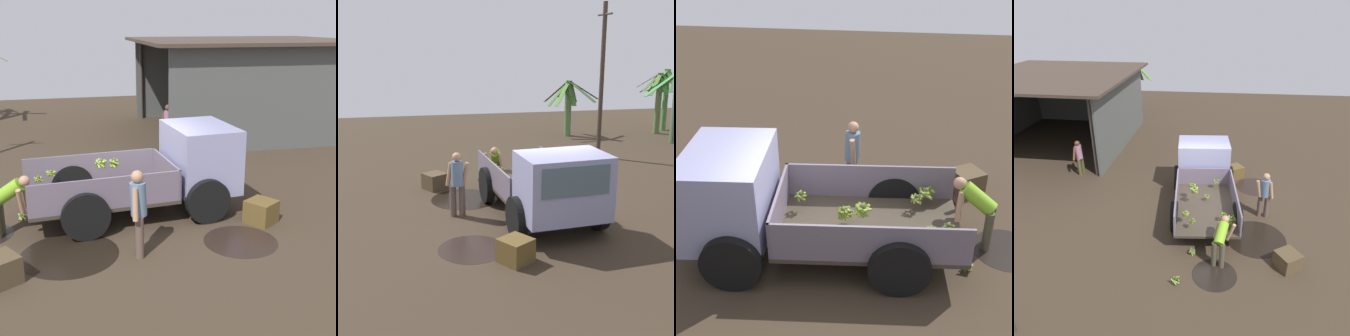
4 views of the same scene
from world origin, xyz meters
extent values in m
plane|color=#3B2E21|center=(0.00, 0.00, 0.00)|extent=(36.00, 36.00, 0.00)
cylinder|color=black|center=(-1.66, -1.87, 0.00)|extent=(1.89, 1.89, 0.01)
cylinder|color=black|center=(1.72, -2.12, 0.00)|extent=(1.50, 1.50, 0.01)
cube|color=#3C3328|center=(-0.90, -0.22, 0.54)|extent=(3.33, 2.24, 0.08)
cube|color=slate|center=(-0.98, 0.74, 0.91)|extent=(3.17, 0.32, 0.67)
cube|color=slate|center=(-0.82, -1.18, 0.91)|extent=(3.17, 0.32, 0.67)
cube|color=slate|center=(0.65, -0.09, 0.91)|extent=(0.22, 1.97, 0.67)
cube|color=#8E90B9|center=(1.49, -0.02, 1.24)|extent=(1.54, 2.05, 1.47)
cube|color=#4C606B|center=(2.18, 0.04, 1.53)|extent=(0.16, 1.55, 0.65)
cylinder|color=black|center=(1.19, 0.98, 0.50)|extent=(1.01, 0.30, 1.00)
cylinder|color=black|center=(1.37, -1.05, 0.50)|extent=(1.01, 0.30, 1.00)
cylinder|color=black|center=(-1.46, 0.76, 0.50)|extent=(1.01, 0.30, 1.00)
cylinder|color=black|center=(-1.29, -1.28, 0.50)|extent=(1.01, 0.30, 1.00)
sphere|color=brown|center=(-1.89, -1.04, 0.89)|extent=(0.08, 0.08, 0.08)
cylinder|color=olive|center=(-1.86, -1.13, 0.84)|extent=(0.23, 0.11, 0.13)
cylinder|color=olive|center=(-1.83, -1.06, 0.80)|extent=(0.10, 0.19, 0.21)
cylinder|color=olive|center=(-1.80, -1.02, 0.84)|extent=(0.11, 0.23, 0.14)
cylinder|color=olive|center=(-1.87, -0.95, 0.83)|extent=(0.23, 0.10, 0.14)
cylinder|color=#82AE3C|center=(-1.92, -0.98, 0.80)|extent=(0.20, 0.12, 0.20)
cylinder|color=#84AB2C|center=(-1.95, -1.01, 0.80)|extent=(0.13, 0.18, 0.21)
cylinder|color=#597D24|center=(-1.98, -1.09, 0.84)|extent=(0.15, 0.23, 0.13)
cylinder|color=#6D9D23|center=(-1.93, -1.10, 0.80)|extent=(0.19, 0.14, 0.20)
sphere|color=brown|center=(-1.93, 0.34, 1.01)|extent=(0.07, 0.07, 0.07)
cylinder|color=olive|center=(-1.97, 0.29, 0.97)|extent=(0.16, 0.13, 0.09)
cylinder|color=#86B029|center=(-1.93, 0.29, 0.95)|extent=(0.16, 0.06, 0.13)
cylinder|color=olive|center=(-1.89, 0.29, 0.97)|extent=(0.16, 0.13, 0.10)
cylinder|color=#88B025|center=(-1.87, 0.34, 0.96)|extent=(0.04, 0.16, 0.12)
cylinder|color=#83AE3B|center=(-1.88, 0.38, 0.96)|extent=(0.14, 0.15, 0.12)
cylinder|color=#5D771B|center=(-1.93, 0.39, 0.94)|extent=(0.14, 0.06, 0.15)
cylinder|color=olive|center=(-1.98, 0.39, 0.96)|extent=(0.14, 0.14, 0.13)
cylinder|color=olive|center=(-1.99, 0.33, 0.96)|extent=(0.06, 0.16, 0.12)
sphere|color=brown|center=(-2.20, 0.12, 0.96)|extent=(0.07, 0.07, 0.07)
cylinder|color=olive|center=(-2.25, 0.15, 0.90)|extent=(0.11, 0.14, 0.13)
cylinder|color=olive|center=(-2.25, 0.08, 0.92)|extent=(0.13, 0.14, 0.11)
cylinder|color=olive|center=(-2.18, 0.07, 0.91)|extent=(0.16, 0.09, 0.12)
cylinder|color=olive|center=(-2.16, 0.13, 0.89)|extent=(0.06, 0.13, 0.15)
cylinder|color=olive|center=(-2.20, 0.16, 0.89)|extent=(0.13, 0.06, 0.15)
sphere|color=brown|center=(-0.51, 0.25, 1.20)|extent=(0.08, 0.08, 0.08)
cylinder|color=#5A7822|center=(-0.44, 0.26, 1.12)|extent=(0.05, 0.17, 0.18)
cylinder|color=olive|center=(-0.46, 0.29, 1.12)|extent=(0.14, 0.16, 0.18)
cylinder|color=olive|center=(-0.51, 0.31, 1.12)|extent=(0.16, 0.05, 0.19)
cylinder|color=olive|center=(-0.54, 0.30, 1.12)|extent=(0.14, 0.13, 0.19)
cylinder|color=olive|center=(-0.56, 0.25, 1.12)|extent=(0.04, 0.16, 0.19)
cylinder|color=#90AC38|center=(-0.55, 0.21, 1.12)|extent=(0.15, 0.14, 0.18)
cylinder|color=olive|center=(-0.51, 0.17, 1.16)|extent=(0.21, 0.05, 0.11)
cylinder|color=#88AE25|center=(-0.47, 0.21, 1.12)|extent=(0.15, 0.13, 0.19)
sphere|color=#48412F|center=(0.38, -0.55, 0.94)|extent=(0.07, 0.07, 0.07)
cylinder|color=#85AC30|center=(0.43, -0.59, 0.89)|extent=(0.14, 0.16, 0.12)
cylinder|color=olive|center=(0.43, -0.52, 0.87)|extent=(0.10, 0.14, 0.16)
cylinder|color=olive|center=(0.36, -0.49, 0.88)|extent=(0.16, 0.09, 0.15)
cylinder|color=olive|center=(0.31, -0.54, 0.89)|extent=(0.06, 0.18, 0.12)
cylinder|color=olive|center=(0.37, -0.60, 0.87)|extent=(0.15, 0.08, 0.16)
sphere|color=brown|center=(-1.71, -0.81, 0.88)|extent=(0.07, 0.07, 0.07)
cylinder|color=olive|center=(-1.77, -0.82, 0.81)|extent=(0.05, 0.16, 0.16)
cylinder|color=#8FAE45|center=(-1.74, -0.86, 0.81)|extent=(0.14, 0.10, 0.16)
cylinder|color=#5B7434|center=(-1.70, -0.88, 0.82)|extent=(0.17, 0.06, 0.13)
cylinder|color=olive|center=(-1.65, -0.85, 0.82)|extent=(0.11, 0.17, 0.13)
cylinder|color=olive|center=(-1.65, -0.79, 0.82)|extent=(0.09, 0.17, 0.13)
cylinder|color=#879F40|center=(-1.67, -0.75, 0.84)|extent=(0.18, 0.12, 0.10)
cylinder|color=olive|center=(-1.72, -0.76, 0.81)|extent=(0.16, 0.05, 0.16)
cylinder|color=olive|center=(-1.76, -0.79, 0.81)|extent=(0.10, 0.14, 0.16)
sphere|color=brown|center=(-0.81, 0.17, 1.24)|extent=(0.08, 0.08, 0.08)
cylinder|color=olive|center=(-0.83, 0.10, 1.16)|extent=(0.21, 0.12, 0.17)
cylinder|color=olive|center=(-0.77, 0.11, 1.15)|extent=(0.18, 0.13, 0.20)
cylinder|color=#97B24B|center=(-0.74, 0.15, 1.16)|extent=(0.11, 0.20, 0.18)
cylinder|color=olive|center=(-0.74, 0.20, 1.16)|extent=(0.13, 0.20, 0.18)
cylinder|color=olive|center=(-0.78, 0.23, 1.15)|extent=(0.19, 0.11, 0.20)
cylinder|color=#71A327|center=(-0.84, 0.22, 1.15)|extent=(0.18, 0.13, 0.20)
cylinder|color=olive|center=(-0.89, 0.22, 1.19)|extent=(0.16, 0.22, 0.12)
cylinder|color=#92B04D|center=(-0.87, 0.15, 1.16)|extent=(0.11, 0.20, 0.19)
sphere|color=brown|center=(-0.54, -0.25, 0.82)|extent=(0.07, 0.07, 0.07)
cylinder|color=#5D751D|center=(-0.49, -0.27, 0.78)|extent=(0.07, 0.14, 0.09)
cylinder|color=olive|center=(-0.49, -0.23, 0.78)|extent=(0.07, 0.14, 0.10)
cylinder|color=olive|center=(-0.52, -0.21, 0.77)|extent=(0.13, 0.07, 0.12)
cylinder|color=olive|center=(-0.55, -0.20, 0.77)|extent=(0.13, 0.07, 0.10)
cylinder|color=#91AA48|center=(-0.59, -0.23, 0.78)|extent=(0.07, 0.14, 0.09)
cylinder|color=olive|center=(-0.59, -0.27, 0.78)|extent=(0.09, 0.13, 0.10)
cylinder|color=olive|center=(-0.55, -0.31, 0.78)|extent=(0.14, 0.07, 0.09)
cylinder|color=olive|center=(-0.52, -0.31, 0.78)|extent=(0.14, 0.07, 0.09)
cube|color=#4E514E|center=(9.37, 7.65, 1.75)|extent=(0.23, 6.85, 3.50)
cube|color=#4E514E|center=(5.72, 11.09, 1.75)|extent=(7.53, 0.24, 3.50)
cube|color=#4E514E|center=(5.59, 4.35, 1.75)|extent=(7.53, 0.24, 3.50)
cube|color=#423429|center=(5.66, 7.72, 3.56)|extent=(8.47, 7.80, 0.12)
cylinder|color=#3F3833|center=(2.15, 10.96, 1.75)|extent=(0.16, 0.16, 3.50)
cylinder|color=#3F3833|center=(2.03, 4.61, 1.75)|extent=(0.16, 0.16, 3.50)
cylinder|color=brown|center=(-0.38, -2.30, 0.41)|extent=(0.18, 0.18, 0.81)
cylinder|color=brown|center=(-0.34, -2.08, 0.41)|extent=(0.18, 0.18, 0.81)
cylinder|color=slate|center=(-0.37, -2.19, 1.13)|extent=(0.37, 0.35, 0.65)
sphere|color=tan|center=(-0.38, -2.19, 1.57)|extent=(0.23, 0.23, 0.23)
cylinder|color=tan|center=(-0.46, -2.38, 1.10)|extent=(0.14, 0.22, 0.61)
cylinder|color=tan|center=(-0.40, -1.98, 1.10)|extent=(0.14, 0.23, 0.61)
cylinder|color=#474331|center=(-3.00, -0.57, 0.40)|extent=(0.19, 0.19, 0.79)
cylinder|color=#78B225|center=(-2.78, -0.74, 0.96)|extent=(0.73, 0.46, 0.59)
sphere|color=tan|center=(-2.44, -0.83, 1.20)|extent=(0.22, 0.22, 0.22)
cylinder|color=tan|center=(-2.45, -0.62, 0.82)|extent=(0.16, 0.25, 0.59)
cylinder|color=tan|center=(-2.53, -1.01, 0.83)|extent=(0.17, 0.30, 0.59)
cylinder|color=#494527|center=(1.93, 5.34, 0.38)|extent=(0.18, 0.18, 0.75)
cylinder|color=#494527|center=(2.14, 5.30, 0.38)|extent=(0.18, 0.18, 0.75)
cylinder|color=#A36783|center=(2.04, 5.33, 1.05)|extent=(0.34, 0.36, 0.60)
sphere|color=brown|center=(2.04, 5.35, 1.45)|extent=(0.21, 0.21, 0.21)
cylinder|color=brown|center=(1.88, 5.47, 1.03)|extent=(0.27, 0.15, 0.56)
cylinder|color=brown|center=(2.24, 5.39, 1.03)|extent=(0.29, 0.16, 0.56)
sphere|color=brown|center=(-2.62, 0.06, 0.15)|extent=(0.07, 0.07, 0.07)
cylinder|color=#87A842|center=(-2.66, 0.04, 0.09)|extent=(0.12, 0.14, 0.16)
cylinder|color=olive|center=(-2.61, 0.01, 0.09)|extent=(0.16, 0.07, 0.15)
cylinder|color=olive|center=(-2.57, 0.06, 0.08)|extent=(0.04, 0.14, 0.16)
cylinder|color=olive|center=(-2.59, 0.13, 0.11)|extent=(0.18, 0.11, 0.11)
cylinder|color=#85A93A|center=(-2.66, 0.09, 0.08)|extent=(0.12, 0.13, 0.16)
cube|color=brown|center=(2.51, -1.33, 0.25)|extent=(0.81, 0.81, 0.51)
camera|label=1|loc=(-1.74, -10.10, 4.22)|focal=50.00mm
camera|label=2|loc=(11.02, -3.35, 4.34)|focal=50.00mm
camera|label=3|loc=(-1.35, 6.47, 5.40)|focal=50.00mm
camera|label=4|loc=(-10.19, -0.48, 6.59)|focal=35.00mm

